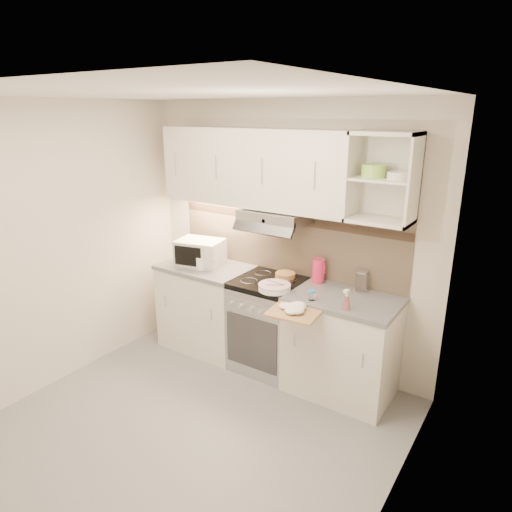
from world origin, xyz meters
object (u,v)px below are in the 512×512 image
(cutting_board, at_px, (295,312))
(spray_bottle, at_px, (347,301))
(plate_stack, at_px, (274,287))
(pink_pitcher, at_px, (318,271))
(watering_can, at_px, (202,262))
(electric_range, at_px, (268,324))
(glass_jar, at_px, (361,281))
(microwave, at_px, (200,252))

(cutting_board, bearing_deg, spray_bottle, 25.28)
(plate_stack, height_order, pink_pitcher, pink_pitcher)
(watering_can, relative_size, spray_bottle, 1.21)
(electric_range, xyz_separation_m, plate_stack, (0.17, -0.18, 0.48))
(plate_stack, relative_size, spray_bottle, 1.56)
(plate_stack, bearing_deg, glass_jar, 30.70)
(watering_can, xyz_separation_m, glass_jar, (1.52, 0.30, 0.03))
(watering_can, relative_size, cutting_board, 0.57)
(watering_can, height_order, pink_pitcher, pink_pitcher)
(electric_range, height_order, pink_pitcher, pink_pitcher)
(watering_can, height_order, glass_jar, glass_jar)
(microwave, bearing_deg, spray_bottle, -19.67)
(microwave, xyz_separation_m, plate_stack, (1.00, -0.19, -0.10))
(electric_range, xyz_separation_m, spray_bottle, (0.86, -0.22, 0.52))
(pink_pitcher, distance_m, cutting_board, 0.65)
(glass_jar, bearing_deg, watering_can, -168.94)
(electric_range, distance_m, pink_pitcher, 0.72)
(pink_pitcher, relative_size, spray_bottle, 1.21)
(watering_can, distance_m, plate_stack, 0.89)
(electric_range, height_order, glass_jar, glass_jar)
(electric_range, relative_size, microwave, 1.77)
(spray_bottle, bearing_deg, microwave, 176.30)
(watering_can, xyz_separation_m, spray_bottle, (1.57, -0.12, 0.00))
(glass_jar, height_order, cutting_board, glass_jar)
(microwave, height_order, spray_bottle, microwave)
(watering_can, relative_size, pink_pitcher, 1.00)
(glass_jar, bearing_deg, microwave, -173.23)
(plate_stack, distance_m, pink_pitcher, 0.45)
(microwave, height_order, pink_pitcher, microwave)
(electric_range, xyz_separation_m, cutting_board, (0.51, -0.43, 0.42))
(cutting_board, bearing_deg, watering_can, 159.43)
(microwave, bearing_deg, plate_stack, -22.57)
(watering_can, bearing_deg, microwave, 124.49)
(electric_range, relative_size, plate_stack, 3.16)
(pink_pitcher, height_order, cutting_board, pink_pitcher)
(plate_stack, xyz_separation_m, glass_jar, (0.64, 0.38, 0.07))
(pink_pitcher, bearing_deg, microwave, -174.67)
(electric_range, xyz_separation_m, watering_can, (-0.71, -0.10, 0.52))
(watering_can, bearing_deg, pink_pitcher, 1.76)
(microwave, height_order, plate_stack, microwave)
(watering_can, distance_m, spray_bottle, 1.57)
(plate_stack, distance_m, cutting_board, 0.42)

